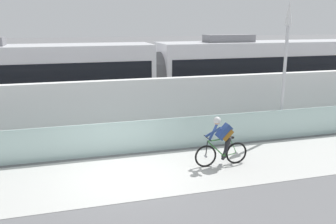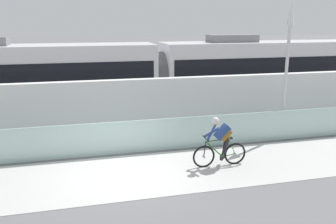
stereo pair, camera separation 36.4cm
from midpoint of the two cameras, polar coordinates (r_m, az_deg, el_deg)
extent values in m
plane|color=slate|center=(10.80, -7.95, -10.14)|extent=(200.00, 200.00, 0.00)
cube|color=beige|center=(10.80, -7.95, -10.11)|extent=(32.00, 3.20, 0.01)
cube|color=silver|center=(12.31, -9.25, -4.23)|extent=(32.00, 0.05, 1.15)
cube|color=white|center=(13.88, -10.23, 0.30)|extent=(32.00, 0.36, 2.29)
cube|color=#595654|center=(16.56, -10.93, -1.55)|extent=(32.00, 0.08, 0.01)
cube|color=#595654|center=(17.94, -11.34, -0.35)|extent=(32.00, 0.08, 0.01)
cube|color=silver|center=(16.92, -22.03, 4.58)|extent=(11.00, 2.50, 3.10)
cube|color=black|center=(16.87, -22.14, 5.75)|extent=(10.56, 2.54, 1.04)
cube|color=orange|center=(17.18, -21.61, 0.08)|extent=(10.78, 2.53, 0.28)
cube|color=#232326|center=(17.20, -9.84, 0.31)|extent=(1.40, 1.88, 0.20)
cylinder|color=black|center=(16.52, -9.56, -0.46)|extent=(0.60, 0.10, 0.60)
cylinder|color=black|center=(17.90, -10.08, 0.66)|extent=(0.60, 0.10, 0.60)
cube|color=silver|center=(19.38, 14.25, 6.28)|extent=(11.00, 2.50, 3.10)
cube|color=black|center=(19.33, 14.31, 7.31)|extent=(10.56, 2.54, 1.04)
cube|color=orange|center=(19.60, 14.00, 2.32)|extent=(10.78, 2.53, 0.28)
cube|color=slate|center=(18.32, 9.09, 11.54)|extent=(2.40, 1.10, 0.36)
cube|color=#232326|center=(18.17, 4.27, 1.24)|extent=(1.40, 1.88, 0.20)
cylinder|color=black|center=(17.53, 5.06, 0.54)|extent=(0.60, 0.10, 0.60)
cylinder|color=black|center=(18.85, 3.52, 1.53)|extent=(0.60, 0.10, 0.60)
cube|color=#232326|center=(21.58, 22.14, 2.29)|extent=(1.40, 1.88, 0.20)
cylinder|color=black|center=(21.05, 23.30, 1.73)|extent=(0.60, 0.10, 0.60)
cylinder|color=black|center=(22.15, 21.00, 2.52)|extent=(0.60, 0.10, 0.60)
cylinder|color=#59595B|center=(17.26, -2.65, 5.77)|extent=(0.60, 2.30, 2.30)
torus|color=black|center=(11.25, 5.10, -7.06)|extent=(0.72, 0.06, 0.72)
cylinder|color=#99999E|center=(11.25, 5.10, -7.06)|extent=(0.07, 0.10, 0.07)
torus|color=black|center=(11.65, 9.97, -6.47)|extent=(0.72, 0.06, 0.72)
cylinder|color=#99999E|center=(11.65, 9.97, -6.47)|extent=(0.07, 0.10, 0.07)
cylinder|color=#337233|center=(11.29, 6.74, -5.85)|extent=(0.60, 0.04, 0.58)
cylinder|color=#337233|center=(11.43, 8.50, -5.58)|extent=(0.22, 0.04, 0.59)
cylinder|color=#337233|center=(11.23, 7.21, -4.41)|extent=(0.76, 0.04, 0.07)
cylinder|color=#337233|center=(11.57, 9.01, -6.73)|extent=(0.43, 0.03, 0.09)
cylinder|color=#337233|center=(11.51, 9.47, -5.32)|extent=(0.27, 0.02, 0.53)
cylinder|color=black|center=(11.17, 5.25, -5.87)|extent=(0.08, 0.03, 0.49)
cube|color=black|center=(11.37, 8.97, -4.06)|extent=(0.24, 0.10, 0.05)
cylinder|color=black|center=(11.07, 5.41, -4.18)|extent=(0.03, 0.58, 0.03)
cylinder|color=#262628|center=(11.50, 8.03, -6.99)|extent=(0.18, 0.02, 0.18)
cube|color=navy|center=(11.21, 7.99, -3.12)|extent=(0.50, 0.28, 0.51)
cube|color=#8C5919|center=(11.28, 8.41, -3.52)|extent=(0.38, 0.30, 0.38)
sphere|color=tan|center=(11.02, 6.91, -1.52)|extent=(0.20, 0.20, 0.20)
sphere|color=silver|center=(11.02, 6.91, -1.34)|extent=(0.23, 0.23, 0.23)
cylinder|color=navy|center=(11.08, 6.29, -3.23)|extent=(0.44, 0.41, 0.41)
cylinder|color=navy|center=(11.08, 6.29, -3.23)|extent=(0.44, 0.41, 0.41)
cylinder|color=black|center=(11.44, 8.40, -5.80)|extent=(0.29, 0.33, 0.80)
cylinder|color=black|center=(11.39, 8.42, -5.14)|extent=(0.29, 0.33, 0.54)
cylinder|color=gray|center=(14.90, 16.71, -3.30)|extent=(0.24, 0.24, 0.20)
cylinder|color=silver|center=(14.43, 17.30, 4.68)|extent=(0.12, 0.12, 4.20)
cone|color=white|center=(14.26, 18.07, 14.83)|extent=(0.28, 0.28, 0.90)
camera|label=1|loc=(0.18, -90.80, -0.20)|focal=38.17mm
camera|label=2|loc=(0.18, 89.20, 0.20)|focal=38.17mm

